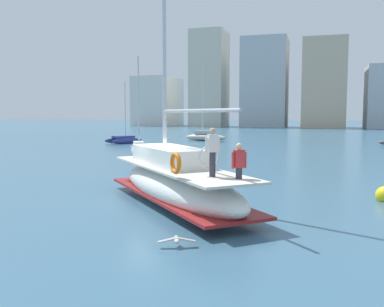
# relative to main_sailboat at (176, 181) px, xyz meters

# --- Properties ---
(ground_plane) EXTENTS (400.00, 400.00, 0.00)m
(ground_plane) POSITION_rel_main_sailboat_xyz_m (-1.28, 1.00, -0.91)
(ground_plane) COLOR #38607A
(main_sailboat) EXTENTS (8.26, 8.70, 13.76)m
(main_sailboat) POSITION_rel_main_sailboat_xyz_m (0.00, 0.00, 0.00)
(main_sailboat) COLOR white
(main_sailboat) RESTS_ON ground
(moored_sloop_far) EXTENTS (3.79, 4.56, 7.20)m
(moored_sloop_far) POSITION_rel_main_sailboat_xyz_m (-16.81, 29.61, -0.38)
(moored_sloop_far) COLOR navy
(moored_sloop_far) RESTS_ON ground
(moored_catamaran) EXTENTS (5.76, 2.36, 9.99)m
(moored_catamaran) POSITION_rel_main_sailboat_xyz_m (-8.78, 36.51, -0.28)
(moored_catamaran) COLOR #B7B2A8
(moored_catamaran) RESTS_ON ground
(moored_cutter_left) EXTENTS (3.50, 4.81, 8.08)m
(moored_cutter_left) POSITION_rel_main_sailboat_xyz_m (-9.08, 16.71, -0.36)
(moored_cutter_left) COLOR silver
(moored_cutter_left) RESTS_ON ground
(seagull) EXTENTS (0.97, 0.53, 0.17)m
(seagull) POSITION_rel_main_sailboat_xyz_m (1.75, -4.97, -0.72)
(seagull) COLOR silver
(seagull) RESTS_ON ground
(waterfront_buildings) EXTENTS (88.39, 21.40, 24.91)m
(waterfront_buildings) POSITION_rel_main_sailboat_xyz_m (1.42, 94.15, 9.02)
(waterfront_buildings) COLOR silver
(waterfront_buildings) RESTS_ON ground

